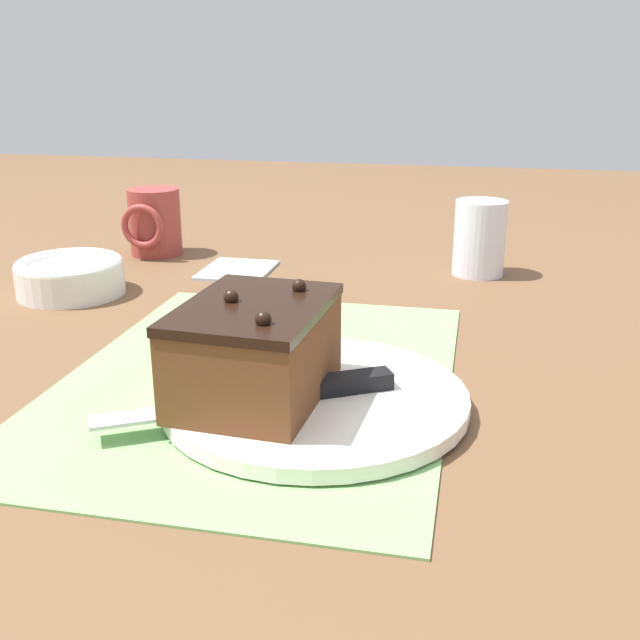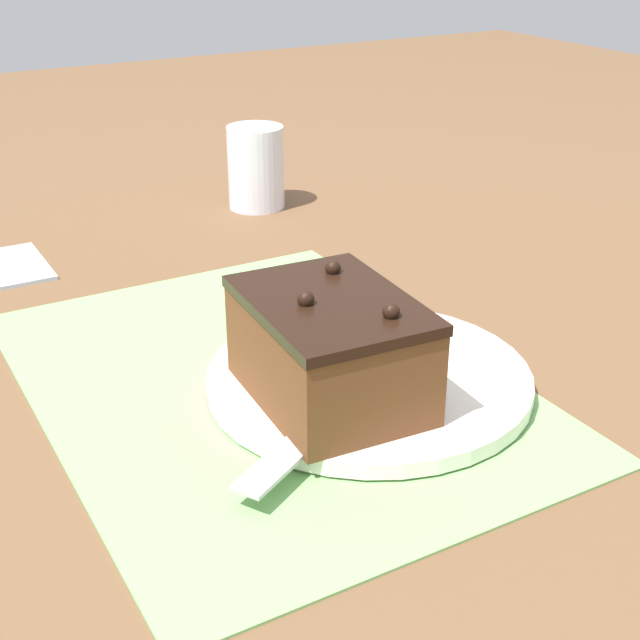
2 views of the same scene
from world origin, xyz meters
The scene contains 9 objects.
ground_plane centered at (0.00, 0.00, 0.00)m, with size 3.00×3.00×0.00m, color brown.
placemat_woven centered at (0.00, 0.00, 0.00)m, with size 0.46×0.34×0.00m, color #7AB266.
cake_plate centered at (0.05, 0.06, 0.01)m, with size 0.25×0.25×0.01m.
chocolate_cake centered at (0.07, 0.02, 0.06)m, with size 0.15×0.12×0.09m.
serving_knife centered at (0.06, 0.05, 0.02)m, with size 0.14×0.22×0.01m.
drinking_glass centered at (-0.40, 0.19, 0.05)m, with size 0.07×0.07×0.10m.
small_bowl centered at (-0.20, -0.30, 0.02)m, with size 0.13×0.13×0.04m.
coffee_mug centered at (-0.41, -0.28, 0.05)m, with size 0.09×0.07×0.10m.
folded_napkin centered at (-0.34, -0.13, 0.00)m, with size 0.11×0.09×0.01m, color silver.
Camera 1 is at (0.59, 0.18, 0.27)m, focal length 42.00 mm.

